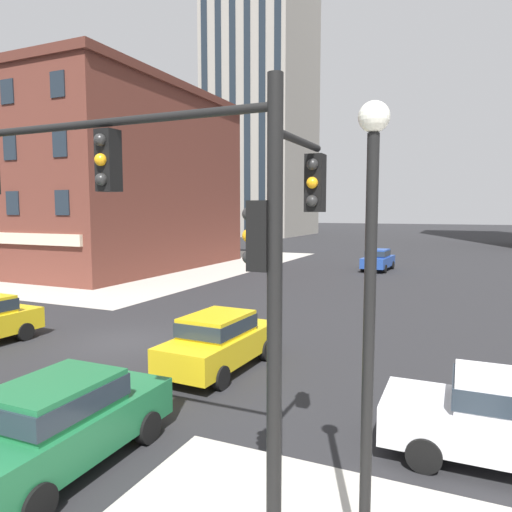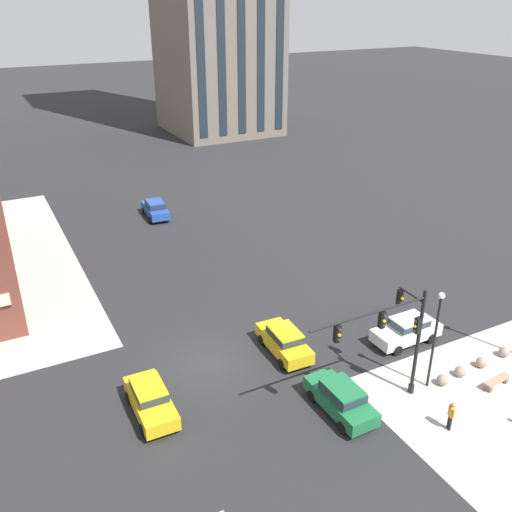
{
  "view_description": "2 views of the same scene",
  "coord_description": "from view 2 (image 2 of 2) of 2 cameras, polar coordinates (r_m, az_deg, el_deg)",
  "views": [
    {
      "loc": [
        11.01,
        -13.05,
        4.69
      ],
      "look_at": [
        3.37,
        3.97,
        2.88
      ],
      "focal_mm": 33.01,
      "sensor_mm": 36.0,
      "label": 1
    },
    {
      "loc": [
        -9.92,
        -25.2,
        19.78
      ],
      "look_at": [
        6.79,
        6.94,
        2.61
      ],
      "focal_mm": 39.01,
      "sensor_mm": 36.0,
      "label": 2
    }
  ],
  "objects": [
    {
      "name": "car_main_northbound_near",
      "position": [
        36.01,
        15.23,
        -7.24
      ],
      "size": [
        4.42,
        1.93,
        1.68
      ],
      "color": "silver",
      "rests_on": "ground"
    },
    {
      "name": "car_main_southbound_far",
      "position": [
        29.99,
        -10.8,
        -14.15
      ],
      "size": [
        1.96,
        4.44,
        1.68
      ],
      "color": "gold",
      "rests_on": "ground"
    },
    {
      "name": "bollard_sphere_curb_b",
      "position": [
        34.3,
        20.22,
        -11.04
      ],
      "size": [
        0.63,
        0.63,
        0.63
      ],
      "primitive_type": "sphere",
      "color": "gray",
      "rests_on": "ground"
    },
    {
      "name": "car_main_mid",
      "position": [
        29.87,
        8.71,
        -14.16
      ],
      "size": [
        1.94,
        4.42,
        1.68
      ],
      "color": "#1E6B3D",
      "rests_on": "ground"
    },
    {
      "name": "bench_near_signal",
      "position": [
        34.23,
        23.46,
        -11.72
      ],
      "size": [
        1.84,
        0.65,
        0.49
      ],
      "color": "#9E7F66",
      "rests_on": "ground"
    },
    {
      "name": "car_cross_eastbound",
      "position": [
        54.89,
        -10.29,
        4.84
      ],
      "size": [
        2.09,
        4.5,
        1.68
      ],
      "color": "#23479E",
      "rests_on": "ground"
    },
    {
      "name": "car_parked_curb",
      "position": [
        33.78,
        2.93,
        -8.63
      ],
      "size": [
        2.03,
        4.47,
        1.68
      ],
      "color": "gold",
      "rests_on": "ground"
    },
    {
      "name": "pedestrian_by_lamp",
      "position": [
        30.15,
        19.36,
        -15.07
      ],
      "size": [
        0.31,
        0.52,
        1.64
      ],
      "color": "black",
      "rests_on": "ground"
    },
    {
      "name": "bollard_sphere_curb_a",
      "position": [
        33.31,
        18.58,
        -11.96
      ],
      "size": [
        0.63,
        0.63,
        0.63
      ],
      "primitive_type": "sphere",
      "color": "gray",
      "rests_on": "ground"
    },
    {
      "name": "street_lamp_corner_near",
      "position": [
        31.12,
        17.97,
        -7.22
      ],
      "size": [
        0.36,
        0.36,
        5.92
      ],
      "color": "black",
      "rests_on": "ground"
    },
    {
      "name": "bollard_sphere_curb_d",
      "position": [
        36.94,
        24.1,
        -8.95
      ],
      "size": [
        0.63,
        0.63,
        0.63
      ],
      "primitive_type": "sphere",
      "color": "gray",
      "rests_on": "ground"
    },
    {
      "name": "bollard_sphere_curb_c",
      "position": [
        35.47,
        22.1,
        -10.07
      ],
      "size": [
        0.63,
        0.63,
        0.63
      ],
      "primitive_type": "sphere",
      "color": "gray",
      "rests_on": "ground"
    },
    {
      "name": "ground_plane",
      "position": [
        33.54,
        -4.92,
        -10.89
      ],
      "size": [
        320.0,
        320.0,
        0.0
      ],
      "primitive_type": "plane",
      "color": "#262628"
    },
    {
      "name": "traffic_signal_main",
      "position": [
        29.34,
        14.27,
        -7.44
      ],
      "size": [
        7.01,
        2.09,
        6.36
      ],
      "color": "black",
      "rests_on": "ground"
    }
  ]
}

